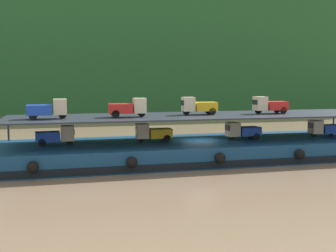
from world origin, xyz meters
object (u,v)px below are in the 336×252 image
at_px(mini_truck_upper_mid, 128,108).
at_px(mini_truck_upper_bow, 270,105).
at_px(mini_truck_upper_fore, 199,106).
at_px(mini_truck_lower_aft, 153,133).
at_px(mini_truck_lower_mid, 242,131).
at_px(mini_truck_lower_fore, 325,128).
at_px(cargo_barge, 200,150).
at_px(mini_truck_upper_stern, 48,109).
at_px(mini_truck_lower_stern, 56,135).

distance_m(mini_truck_upper_mid, mini_truck_upper_bow, 11.61).
relative_size(mini_truck_upper_fore, mini_truck_upper_bow, 1.01).
bearing_deg(mini_truck_lower_aft, mini_truck_lower_mid, -4.37).
relative_size(mini_truck_lower_aft, mini_truck_lower_mid, 1.00).
bearing_deg(mini_truck_upper_fore, mini_truck_lower_mid, -8.80).
distance_m(mini_truck_lower_fore, mini_truck_upper_bow, 5.39).
height_order(cargo_barge, mini_truck_upper_stern, mini_truck_upper_stern).
xyz_separation_m(mini_truck_lower_stern, mini_truck_lower_aft, (7.24, -0.02, 0.00)).
bearing_deg(mini_truck_upper_bow, mini_truck_upper_fore, 175.78).
distance_m(mini_truck_lower_aft, mini_truck_upper_stern, 8.03).
bearing_deg(mini_truck_upper_mid, mini_truck_upper_stern, -178.63).
xyz_separation_m(cargo_barge, mini_truck_lower_aft, (-3.70, 0.37, 1.44)).
relative_size(mini_truck_lower_mid, mini_truck_upper_stern, 1.01).
height_order(mini_truck_lower_aft, mini_truck_lower_fore, same).
xyz_separation_m(cargo_barge, mini_truck_lower_fore, (10.84, -0.33, 1.44)).
bearing_deg(mini_truck_lower_mid, mini_truck_upper_fore, 171.20).
bearing_deg(mini_truck_lower_stern, mini_truck_upper_mid, -9.83).
bearing_deg(cargo_barge, mini_truck_lower_mid, -2.89).
bearing_deg(cargo_barge, mini_truck_upper_bow, -0.66).
distance_m(mini_truck_lower_stern, mini_truck_lower_aft, 7.24).
relative_size(mini_truck_lower_fore, mini_truck_upper_bow, 1.01).
relative_size(mini_truck_lower_mid, mini_truck_upper_mid, 1.00).
xyz_separation_m(cargo_barge, mini_truck_upper_stern, (-11.41, -0.65, 3.44)).
bearing_deg(mini_truck_upper_mid, mini_truck_lower_fore, 0.64).
xyz_separation_m(cargo_barge, mini_truck_lower_mid, (3.46, -0.18, 1.44)).
bearing_deg(mini_truck_lower_fore, mini_truck_lower_mid, 178.83).
bearing_deg(mini_truck_lower_mid, mini_truck_lower_stern, 177.76).
xyz_separation_m(mini_truck_upper_stern, mini_truck_upper_bow, (17.26, 0.58, 0.00)).
xyz_separation_m(mini_truck_lower_mid, mini_truck_upper_bow, (2.38, 0.11, 2.00)).
bearing_deg(mini_truck_upper_stern, mini_truck_lower_stern, 65.43).
bearing_deg(mini_truck_upper_fore, mini_truck_lower_aft, 179.92).
relative_size(mini_truck_upper_mid, mini_truck_upper_bow, 1.01).
height_order(mini_truck_upper_stern, mini_truck_upper_fore, same).
xyz_separation_m(mini_truck_upper_stern, mini_truck_upper_fore, (11.37, 1.01, 0.00)).
xyz_separation_m(mini_truck_lower_fore, mini_truck_upper_mid, (-16.59, -0.18, 2.00)).
xyz_separation_m(cargo_barge, mini_truck_upper_bow, (5.85, -0.07, 3.44)).
bearing_deg(mini_truck_lower_fore, mini_truck_upper_bow, 177.03).
xyz_separation_m(mini_truck_lower_stern, mini_truck_upper_fore, (10.89, -0.02, 2.00)).
bearing_deg(mini_truck_lower_aft, mini_truck_lower_fore, -2.75).
height_order(mini_truck_lower_stern, mini_truck_upper_fore, mini_truck_upper_fore).
bearing_deg(mini_truck_lower_stern, mini_truck_lower_mid, -2.24).
xyz_separation_m(cargo_barge, mini_truck_lower_stern, (-10.94, 0.39, 1.44)).
bearing_deg(mini_truck_upper_fore, mini_truck_lower_fore, -3.65).
distance_m(mini_truck_upper_stern, mini_truck_upper_bow, 17.27).
relative_size(mini_truck_lower_stern, mini_truck_upper_mid, 1.00).
bearing_deg(cargo_barge, mini_truck_upper_fore, 96.43).
distance_m(mini_truck_upper_stern, mini_truck_upper_fore, 11.41).
relative_size(mini_truck_lower_aft, mini_truck_upper_fore, 0.99).
bearing_deg(mini_truck_upper_bow, mini_truck_lower_aft, 177.36).
bearing_deg(mini_truck_lower_mid, mini_truck_upper_bow, 2.60).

